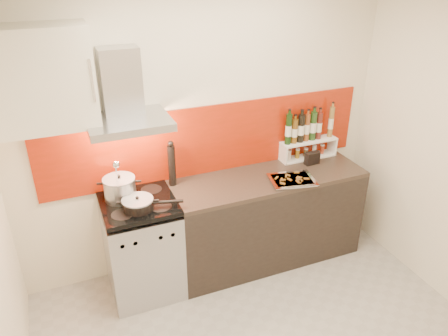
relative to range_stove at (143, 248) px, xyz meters
name	(u,v)px	position (x,y,z in m)	size (l,w,h in m)	color
back_wall	(205,132)	(0.70, 0.30, 0.86)	(3.40, 0.02, 2.60)	silver
backsplash	(211,140)	(0.75, 0.29, 0.78)	(3.00, 0.02, 0.64)	maroon
range_stove	(143,248)	(0.00, 0.00, 0.00)	(0.60, 0.60, 0.91)	#B7B7BA
counter	(266,218)	(1.20, 0.00, 0.01)	(1.80, 0.60, 0.90)	black
range_hood	(124,98)	(0.00, 0.14, 1.30)	(0.62, 0.50, 0.61)	#B7B7BA
upper_cabinet	(41,79)	(-0.55, 0.13, 1.51)	(0.70, 0.35, 0.72)	silver
stock_pot	(120,189)	(-0.12, 0.10, 0.57)	(0.26, 0.26, 0.23)	#B7B7BA
saute_pan	(139,204)	(-0.01, -0.11, 0.51)	(0.47, 0.25, 0.12)	black
utensil_jar	(118,191)	(-0.15, 0.03, 0.58)	(0.09, 0.13, 0.41)	silver
pepper_mill	(172,164)	(0.35, 0.18, 0.66)	(0.07, 0.07, 0.42)	black
step_shelf	(307,136)	(1.72, 0.22, 0.69)	(0.58, 0.16, 0.49)	white
caddy_box	(312,158)	(1.70, 0.07, 0.52)	(0.14, 0.06, 0.12)	black
baking_tray	(292,180)	(1.35, -0.16, 0.47)	(0.44, 0.37, 0.03)	silver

